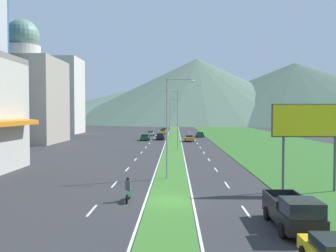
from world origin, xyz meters
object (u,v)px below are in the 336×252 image
at_px(car_3, 164,130).
at_px(pickup_truck_0, 293,213).
at_px(street_lamp_near, 170,122).
at_px(car_1, 160,136).
at_px(car_2, 163,131).
at_px(car_6, 200,134).
at_px(billboard_roadside, 310,124).
at_px(car_0, 189,138).
at_px(street_lamp_far, 171,116).
at_px(street_lamp_mid, 176,116).
at_px(motorcycle_rider, 128,191).
at_px(car_7, 145,137).
at_px(car_4, 151,133).

height_order(car_3, pickup_truck_0, pickup_truck_0).
height_order(street_lamp_near, car_1, street_lamp_near).
bearing_deg(car_2, car_6, -143.93).
distance_m(billboard_roadside, car_0, 52.75).
bearing_deg(car_2, street_lamp_far, -172.30).
relative_size(street_lamp_near, street_lamp_mid, 0.95).
bearing_deg(motorcycle_rider, car_6, -8.11).
height_order(street_lamp_near, street_lamp_mid, street_lamp_mid).
relative_size(street_lamp_near, pickup_truck_0, 1.84).
xyz_separation_m(street_lamp_near, street_lamp_mid, (0.56, 27.49, 0.32)).
height_order(car_1, motorcycle_rider, motorcycle_rider).
xyz_separation_m(car_1, car_7, (-3.52, -2.43, -0.06)).
distance_m(car_1, car_6, 14.02).
xyz_separation_m(street_lamp_mid, billboard_roadside, (10.96, -32.95, -0.41)).
height_order(street_lamp_mid, car_7, street_lamp_mid).
distance_m(billboard_roadside, pickup_truck_0, 11.69).
bearing_deg(car_6, car_0, -12.95).
xyz_separation_m(car_2, car_3, (0.00, 10.48, -0.02)).
relative_size(car_1, motorcycle_rider, 2.32).
xyz_separation_m(car_0, car_7, (-10.27, 2.90, -0.01)).
relative_size(car_4, motorcycle_rider, 2.20).
height_order(street_lamp_far, billboard_roadside, street_lamp_far).
bearing_deg(car_1, car_3, 0.31).
distance_m(street_lamp_mid, car_0, 19.93).
bearing_deg(street_lamp_mid, car_0, 80.74).
xyz_separation_m(billboard_roadside, car_0, (-7.87, 51.94, -4.80)).
xyz_separation_m(car_1, motorcycle_rider, (0.16, -60.71, -0.07)).
xyz_separation_m(billboard_roadside, car_2, (-14.80, 81.14, -4.79)).
height_order(street_lamp_mid, pickup_truck_0, street_lamp_mid).
height_order(street_lamp_mid, street_lamp_far, street_lamp_mid).
relative_size(street_lamp_mid, car_6, 2.41).
distance_m(billboard_roadside, car_1, 59.29).
relative_size(street_lamp_mid, motorcycle_rider, 5.20).
bearing_deg(billboard_roadside, car_2, 100.34).
height_order(billboard_roadside, car_2, billboard_roadside).
bearing_deg(car_7, pickup_truck_0, -168.04).
relative_size(car_0, pickup_truck_0, 0.77).
relative_size(street_lamp_near, street_lamp_far, 0.99).
bearing_deg(car_7, car_4, -0.31).
xyz_separation_m(car_2, pickup_truck_0, (10.35, -90.93, 0.22)).
relative_size(street_lamp_far, billboard_roadside, 1.38).
xyz_separation_m(street_lamp_near, billboard_roadside, (11.52, -5.46, -0.09)).
bearing_deg(billboard_roadside, car_1, 104.32).
xyz_separation_m(car_4, car_7, (-0.09, -17.33, 0.04)).
distance_m(car_3, motorcycle_rider, 95.07).
xyz_separation_m(street_lamp_near, car_0, (3.66, 46.48, -4.89)).
bearing_deg(billboard_roadside, car_0, 98.61).
bearing_deg(street_lamp_far, car_4, 117.29).
distance_m(car_3, car_7, 36.93).
distance_m(car_1, car_2, 23.87).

